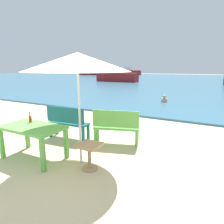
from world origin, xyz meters
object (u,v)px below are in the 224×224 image
object	(u,v)px
picnic_table_green	(33,131)
patio_umbrella	(77,62)
boat_cargo_ship	(90,72)
side_table_wood	(89,153)
boat_sailboat	(130,72)
bench_teal_center	(67,121)
beer_bottle_amber	(30,119)
boat_ferry	(117,76)
swimmer_person	(164,99)
bench_green_left	(116,125)

from	to	relation	value
picnic_table_green	patio_umbrella	size ratio (longest dim) A/B	0.61
boat_cargo_ship	side_table_wood	bearing A→B (deg)	-55.90
boat_sailboat	bench_teal_center	bearing A→B (deg)	-69.36
beer_bottle_amber	boat_ferry	distance (m)	23.15
bench_teal_center	boat_sailboat	world-z (taller)	boat_sailboat
beer_bottle_amber	patio_umbrella	bearing A→B (deg)	4.94
boat_cargo_ship	swimmer_person	bearing A→B (deg)	-49.86
bench_green_left	swimmer_person	distance (m)	6.79
picnic_table_green	bench_green_left	bearing A→B (deg)	51.09
patio_umbrella	bench_green_left	xyz separation A→B (m)	(0.20, 1.28, -1.58)
bench_green_left	swimmer_person	world-z (taller)	bench_green_left
beer_bottle_amber	bench_teal_center	world-z (taller)	beer_bottle_amber
bench_teal_center	boat_ferry	world-z (taller)	boat_ferry
boat_sailboat	side_table_wood	bearing A→B (deg)	-68.13
boat_sailboat	boat_cargo_ship	size ratio (longest dim) A/B	0.94
boat_cargo_ship	boat_sailboat	bearing A→B (deg)	31.87
beer_bottle_amber	patio_umbrella	size ratio (longest dim) A/B	0.12
patio_umbrella	boat_ferry	world-z (taller)	patio_umbrella
picnic_table_green	side_table_wood	bearing A→B (deg)	6.88
beer_bottle_amber	picnic_table_green	bearing A→B (deg)	-33.69
picnic_table_green	patio_umbrella	bearing A→B (deg)	15.43
side_table_wood	boat_sailboat	size ratio (longest dim) A/B	0.10
beer_bottle_amber	bench_green_left	distance (m)	2.10
swimmer_person	boat_ferry	world-z (taller)	boat_ferry
side_table_wood	bench_teal_center	distance (m)	1.92
patio_umbrella	swimmer_person	xyz separation A→B (m)	(-0.13, 8.06, -1.88)
patio_umbrella	bench_teal_center	distance (m)	2.24
swimmer_person	boat_sailboat	size ratio (longest dim) A/B	0.07
swimmer_person	boat_cargo_ship	bearing A→B (deg)	130.14
picnic_table_green	patio_umbrella	distance (m)	1.84
boat_cargo_ship	beer_bottle_amber	bearing A→B (deg)	-57.60
side_table_wood	swimmer_person	xyz separation A→B (m)	(-0.44, 8.19, -0.11)
patio_umbrella	bench_green_left	bearing A→B (deg)	81.23
bench_green_left	patio_umbrella	bearing A→B (deg)	-98.77
boat_sailboat	beer_bottle_amber	bearing A→B (deg)	-69.99
beer_bottle_amber	side_table_wood	bearing A→B (deg)	-0.46
swimmer_person	bench_teal_center	bearing A→B (deg)	-98.82
side_table_wood	boat_sailboat	distance (m)	47.64
beer_bottle_amber	side_table_wood	xyz separation A→B (m)	(1.65, -0.01, -0.50)
beer_bottle_amber	patio_umbrella	world-z (taller)	patio_umbrella
picnic_table_green	bench_teal_center	xyz separation A→B (m)	(-0.15, 1.31, -0.11)
beer_bottle_amber	side_table_wood	size ratio (longest dim) A/B	0.49
beer_bottle_amber	patio_umbrella	xyz separation A→B (m)	(1.34, 0.12, 1.26)
picnic_table_green	boat_cargo_ship	distance (m)	46.33
beer_bottle_amber	bench_green_left	size ratio (longest dim) A/B	0.21
picnic_table_green	side_table_wood	distance (m)	1.43
picnic_table_green	swimmer_person	distance (m)	8.42
swimmer_person	boat_sailboat	xyz separation A→B (m)	(-17.31, 36.02, 0.56)
bench_teal_center	boat_cargo_ship	bearing A→B (deg)	123.30
side_table_wood	boat_cargo_ship	distance (m)	46.95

